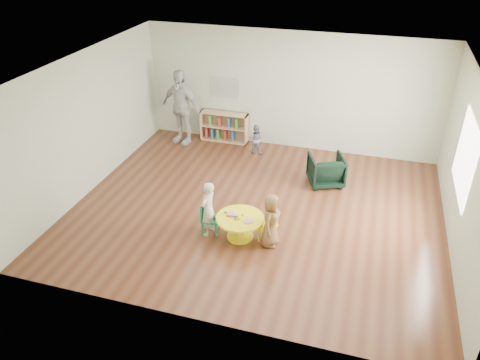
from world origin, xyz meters
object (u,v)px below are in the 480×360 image
at_px(child_right, 271,220).
at_px(adult_caretaker, 181,107).
at_px(child_left, 208,209).
at_px(kid_chair_left, 208,218).
at_px(kid_chair_right, 270,227).
at_px(bookshelf, 224,127).
at_px(activity_table, 240,224).
at_px(toddler, 256,139).
at_px(armchair, 326,170).

bearing_deg(child_right, adult_caretaker, 45.67).
bearing_deg(child_left, kid_chair_left, -146.93).
relative_size(kid_chair_left, adult_caretaker, 0.31).
bearing_deg(kid_chair_right, bookshelf, 37.87).
bearing_deg(activity_table, kid_chair_left, -179.24).
relative_size(child_right, toddler, 1.36).
distance_m(armchair, child_right, 2.48).
distance_m(kid_chair_right, child_right, 0.24).
distance_m(kid_chair_right, toddler, 3.46).
bearing_deg(toddler, kid_chair_left, 92.56).
xyz_separation_m(activity_table, kid_chair_right, (0.53, 0.06, -0.01)).
bearing_deg(activity_table, adult_caretaker, 126.46).
distance_m(kid_chair_left, child_right, 1.16).
bearing_deg(bookshelf, armchair, -28.05).
bearing_deg(child_left, activity_table, 106.03).
distance_m(kid_chair_right, armchair, 2.38).
distance_m(bookshelf, toddler, 1.07).
xyz_separation_m(activity_table, armchair, (1.19, 2.35, 0.03)).
height_order(armchair, child_right, child_right).
xyz_separation_m(child_right, adult_caretaker, (-3.09, 3.47, 0.43)).
bearing_deg(armchair, activity_table, 41.19).
distance_m(armchair, child_left, 2.98).
xyz_separation_m(bookshelf, child_left, (0.99, -3.86, 0.16)).
xyz_separation_m(armchair, child_right, (-0.63, -2.39, 0.17)).
bearing_deg(adult_caretaker, kid_chair_left, -45.94).
bearing_deg(toddler, child_left, 92.81).
bearing_deg(toddler, adult_caretaker, -0.58).
bearing_deg(child_left, child_right, 101.85).
xyz_separation_m(activity_table, bookshelf, (-1.56, 3.82, 0.07)).
xyz_separation_m(armchair, adult_caretaker, (-3.72, 1.08, 0.60)).
bearing_deg(child_left, adult_caretaker, -139.11).
distance_m(kid_chair_right, adult_caretaker, 4.59).
bearing_deg(armchair, kid_chair_right, 51.84).
xyz_separation_m(bookshelf, toddler, (0.96, -0.49, 0.00)).
relative_size(bookshelf, toddler, 1.64).
bearing_deg(child_left, armchair, 155.06).
xyz_separation_m(child_left, toddler, (-0.03, 3.38, -0.16)).
height_order(kid_chair_right, adult_caretaker, adult_caretaker).
xyz_separation_m(bookshelf, armchair, (2.75, -1.47, -0.04)).
xyz_separation_m(toddler, adult_caretaker, (-1.93, 0.10, 0.56)).
bearing_deg(bookshelf, kid_chair_left, -75.75).
relative_size(kid_chair_left, bookshelf, 0.48).
height_order(activity_table, armchair, armchair).
xyz_separation_m(activity_table, adult_caretaker, (-2.53, 3.43, 0.63)).
distance_m(bookshelf, child_right, 4.40).
bearing_deg(toddler, activity_table, 102.60).
distance_m(kid_chair_left, adult_caretaker, 3.99).
bearing_deg(kid_chair_left, child_right, 81.54).
relative_size(armchair, adult_caretaker, 0.38).
bearing_deg(child_right, activity_table, 90.01).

